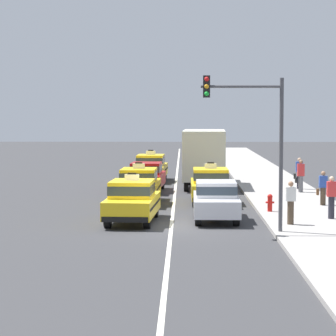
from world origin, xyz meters
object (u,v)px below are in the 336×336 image
Objects in this scene: box_truck_right_third at (204,156)px; pedestrian_mid_block at (301,176)px; taxi_left_nearest at (132,200)px; taxi_right_second at (210,185)px; pedestrian_trailing at (323,188)px; pedestrian_by_storefront at (299,173)px; traffic_light_pole at (254,126)px; pedestrian_near_crosswalk at (291,203)px; sedan_left_third at (146,176)px; sedan_right_nearest at (216,199)px; pedestrian_far_corner at (331,197)px; taxi_left_fourth at (151,167)px; fire_hydrant at (270,202)px; taxi_left_second at (139,185)px.

pedestrian_mid_block is at bearing -38.96° from box_truck_right_third.
taxi_right_second is (3.26, 6.35, 0.00)m from taxi_left_nearest.
pedestrian_by_storefront is at bearing 89.98° from pedestrian_trailing.
taxi_left_nearest is 6.15m from traffic_light_pole.
box_truck_right_third reaches higher than taxi_left_nearest.
pedestrian_near_crosswalk is at bearing 47.77° from traffic_light_pole.
sedan_left_third is 8.23m from pedestrian_by_storefront.
pedestrian_by_storefront reaches higher than sedan_right_nearest.
box_truck_right_third is 14.69m from pedestrian_far_corner.
fire_hydrant is at bearing -69.86° from taxi_left_fourth.
box_truck_right_third reaches higher than pedestrian_trailing.
taxi_right_second is at bearing -58.25° from sedan_left_third.
pedestrian_far_corner is (7.80, -17.54, 0.12)m from taxi_left_fourth.
taxi_left_fourth is 3.04× the size of pedestrian_trailing.
sedan_left_third is at bearing 169.56° from pedestrian_mid_block.
pedestrian_trailing is (4.93, 3.98, 0.06)m from sedan_right_nearest.
pedestrian_trailing is (2.25, 5.96, -0.06)m from pedestrian_near_crosswalk.
taxi_left_second is 6.56m from sedan_right_nearest.
taxi_right_second reaches higher than pedestrian_far_corner.
traffic_light_pole is at bearing -34.93° from taxi_left_nearest.
taxi_left_nearest is 7.78m from pedestrian_far_corner.
sedan_right_nearest is (3.31, -17.12, -0.03)m from taxi_left_fourth.
taxi_left_second is at bearing -146.02° from pedestrian_by_storefront.
taxi_right_second is at bearing -89.34° from box_truck_right_third.
taxi_left_second is at bearing -154.26° from pedestrian_mid_block.
traffic_light_pole is at bearing -77.94° from taxi_left_fourth.
taxi_left_fourth is 4.90m from box_truck_right_third.
taxi_left_nearest is at bearing -128.45° from pedestrian_mid_block.
pedestrian_far_corner is at bearing -37.50° from taxi_left_second.
taxi_left_second reaches higher than pedestrian_far_corner.
taxi_left_second is 1.01× the size of taxi_right_second.
taxi_left_nearest is 1.08× the size of sedan_right_nearest.
box_truck_right_third reaches higher than fire_hydrant.
traffic_light_pole is (4.52, -9.31, 2.94)m from taxi_left_second.
taxi_left_nearest is 14.48m from box_truck_right_third.
taxi_left_nearest is 2.79× the size of pedestrian_far_corner.
pedestrian_by_storefront is 11.66m from pedestrian_far_corner.
pedestrian_near_crosswalk is 11.72m from pedestrian_mid_block.
taxi_left_fourth is 17.43m from sedan_right_nearest.
pedestrian_mid_block is (2.08, 11.53, 0.02)m from pedestrian_near_crosswalk.
pedestrian_far_corner is (4.60, -13.93, -0.78)m from box_truck_right_third.
taxi_left_second is 8.48m from pedestrian_trailing.
box_truck_right_third is 4.37× the size of pedestrian_near_crosswalk.
traffic_light_pole is (-1.55, -1.71, 2.86)m from pedestrian_near_crosswalk.
pedestrian_near_crosswalk is (2.69, -1.98, 0.12)m from sedan_right_nearest.
taxi_left_fourth is 2.88× the size of pedestrian_near_crosswalk.
sedan_right_nearest is at bearing -73.38° from sedan_left_third.
taxi_right_second is at bearing -132.19° from pedestrian_by_storefront.
pedestrian_by_storefront is 15.65m from traffic_light_pole.
pedestrian_near_crosswalk is (5.98, -13.02, 0.12)m from sedan_left_third.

